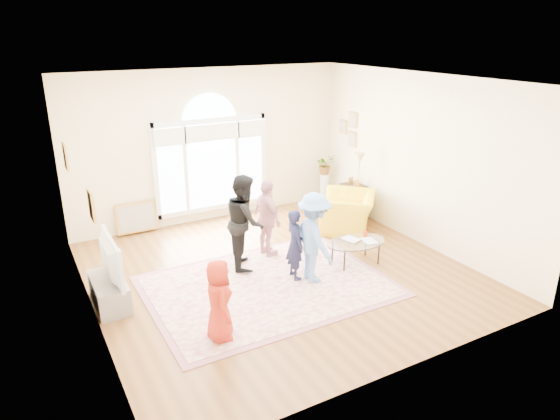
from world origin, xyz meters
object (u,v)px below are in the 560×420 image
tv_console (109,292)px  armchair (348,212)px  area_rug (268,286)px  coffee_table (356,242)px  television (105,259)px

tv_console → armchair: armchair is taller
area_rug → coffee_table: size_ratio=3.12×
television → armchair: television is taller
television → armchair: (4.91, 0.71, -0.37)m
television → armchair: 4.98m
armchair → tv_console: bearing=-40.1°
television → coffee_table: (4.09, -0.65, -0.35)m
coffee_table → tv_console: bearing=175.0°
television → area_rug: bearing=-15.6°
television → coffee_table: size_ratio=1.00×
area_rug → coffee_table: bearing=0.1°
area_rug → coffee_table: coffee_table is taller
armchair → television: bearing=-40.1°
tv_console → television: (0.01, 0.00, 0.54)m
area_rug → tv_console: bearing=164.4°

